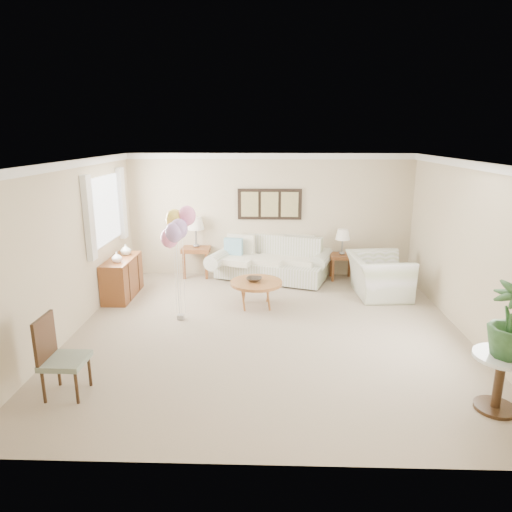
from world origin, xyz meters
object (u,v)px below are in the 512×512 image
Objects in this scene: accent_chair at (58,355)px; balloon_cluster at (177,227)px; armchair at (379,276)px; coffee_table at (256,283)px; sofa at (271,262)px.

balloon_cluster is (0.97, 2.25, 1.06)m from accent_chair.
accent_chair is at bearing 124.67° from armchair.
coffee_table is 0.49× the size of balloon_cluster.
armchair is (2.04, -0.96, 0.03)m from sofa.
coffee_table is 0.95× the size of accent_chair.
armchair is (2.30, 0.67, -0.04)m from coffee_table.
sofa is 1.65m from coffee_table.
coffee_table is (-0.26, -1.63, 0.07)m from sofa.
balloon_cluster is at bearing 106.85° from armchair.
coffee_table is 2.39m from armchair.
accent_chair reaches higher than armchair.
sofa is at bearing 60.89° from armchair.
balloon_cluster is (-3.52, -1.33, 1.17)m from armchair.
sofa is at bearing 57.03° from balloon_cluster.
armchair is 5.75m from accent_chair.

